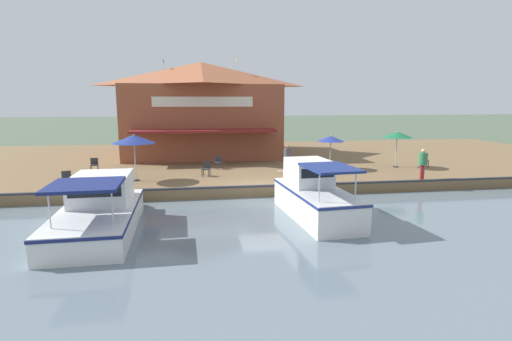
% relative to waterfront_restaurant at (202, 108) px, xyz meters
% --- Properties ---
extents(ground_plane, '(220.00, 220.00, 0.00)m').
position_rel_waterfront_restaurant_xyz_m(ground_plane, '(13.69, 2.81, -4.36)').
color(ground_plane, '#4C5B47').
extents(quay_deck, '(22.00, 56.00, 0.60)m').
position_rel_waterfront_restaurant_xyz_m(quay_deck, '(2.69, 2.81, -4.06)').
color(quay_deck, brown).
rests_on(quay_deck, ground).
extents(quay_edge_fender, '(0.20, 50.40, 0.10)m').
position_rel_waterfront_restaurant_xyz_m(quay_edge_fender, '(13.59, 2.81, -3.71)').
color(quay_edge_fender, '#2D2D33').
rests_on(quay_edge_fender, quay_deck).
extents(waterfront_restaurant, '(11.60, 12.22, 7.67)m').
position_rel_waterfront_restaurant_xyz_m(waterfront_restaurant, '(0.00, 0.00, 0.00)').
color(waterfront_restaurant, brown).
rests_on(waterfront_restaurant, quay_deck).
extents(patio_umbrella_near_quay_edge, '(2.29, 2.29, 2.57)m').
position_rel_waterfront_restaurant_xyz_m(patio_umbrella_near_quay_edge, '(10.95, -3.91, -1.46)').
color(patio_umbrella_near_quay_edge, '#B7B7B7').
rests_on(patio_umbrella_near_quay_edge, quay_deck).
extents(patio_umbrella_by_entrance, '(1.71, 1.71, 2.18)m').
position_rel_waterfront_restaurant_xyz_m(patio_umbrella_by_entrance, '(8.92, 7.92, -1.82)').
color(patio_umbrella_by_entrance, '#B7B7B7').
rests_on(patio_umbrella_by_entrance, quay_deck).
extents(patio_umbrella_far_corner, '(1.92, 1.92, 2.39)m').
position_rel_waterfront_restaurant_xyz_m(patio_umbrella_far_corner, '(8.91, 12.46, -1.61)').
color(patio_umbrella_far_corner, '#B7B7B7').
rests_on(patio_umbrella_far_corner, quay_deck).
extents(cafe_chair_far_corner_seat, '(0.56, 0.56, 0.85)m').
position_rel_waterfront_restaurant_xyz_m(cafe_chair_far_corner_seat, '(12.26, -7.10, -3.29)').
color(cafe_chair_far_corner_seat, '#2D2D33').
rests_on(cafe_chair_far_corner_seat, quay_deck).
extents(cafe_chair_beside_entrance, '(0.50, 0.50, 0.85)m').
position_rel_waterfront_restaurant_xyz_m(cafe_chair_beside_entrance, '(12.38, -5.18, -3.29)').
color(cafe_chair_beside_entrance, '#2D2D33').
rests_on(cafe_chair_beside_entrance, quay_deck).
extents(cafe_chair_under_first_umbrella, '(0.53, 0.53, 0.85)m').
position_rel_waterfront_restaurant_xyz_m(cafe_chair_under_first_umbrella, '(10.14, -0.04, -3.29)').
color(cafe_chair_under_first_umbrella, '#2D2D33').
rests_on(cafe_chair_under_first_umbrella, quay_deck).
extents(cafe_chair_back_row_seat, '(0.51, 0.51, 0.85)m').
position_rel_waterfront_restaurant_xyz_m(cafe_chair_back_row_seat, '(7.65, -6.83, -3.29)').
color(cafe_chair_back_row_seat, '#2D2D33').
rests_on(cafe_chair_back_row_seat, quay_deck).
extents(cafe_chair_facing_river, '(0.55, 0.55, 0.85)m').
position_rel_waterfront_restaurant_xyz_m(cafe_chair_facing_river, '(8.94, 14.48, -3.29)').
color(cafe_chair_facing_river, '#2D2D33').
rests_on(cafe_chair_facing_river, quay_deck).
extents(cafe_chair_mid_patio, '(0.54, 0.54, 0.85)m').
position_rel_waterfront_restaurant_xyz_m(cafe_chair_mid_patio, '(7.69, 0.84, -3.29)').
color(cafe_chair_mid_patio, '#2D2D33').
rests_on(cafe_chair_mid_patio, quay_deck).
extents(person_mid_patio, '(0.49, 0.49, 1.73)m').
position_rel_waterfront_restaurant_xyz_m(person_mid_patio, '(13.05, 11.83, -2.68)').
color(person_mid_patio, '#B23338').
rests_on(person_mid_patio, quay_deck).
extents(person_near_entrance, '(0.46, 0.46, 1.62)m').
position_rel_waterfront_restaurant_xyz_m(person_near_entrance, '(9.08, 5.07, -2.76)').
color(person_near_entrance, '#4C4C56').
rests_on(person_near_entrance, quay_deck).
extents(motorboat_outer_channel, '(7.59, 2.87, 2.19)m').
position_rel_waterfront_restaurant_xyz_m(motorboat_outer_channel, '(17.40, -4.35, -3.56)').
color(motorboat_outer_channel, white).
rests_on(motorboat_outer_channel, river_water).
extents(motorboat_second_along, '(6.58, 2.55, 2.39)m').
position_rel_waterfront_restaurant_xyz_m(motorboat_second_along, '(16.92, 4.25, -3.42)').
color(motorboat_second_along, white).
rests_on(motorboat_second_along, river_water).
extents(tree_downstream_bank, '(4.04, 3.85, 6.34)m').
position_rel_waterfront_restaurant_xyz_m(tree_downstream_bank, '(-5.90, -3.85, 0.54)').
color(tree_downstream_bank, brown).
rests_on(tree_downstream_bank, quay_deck).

